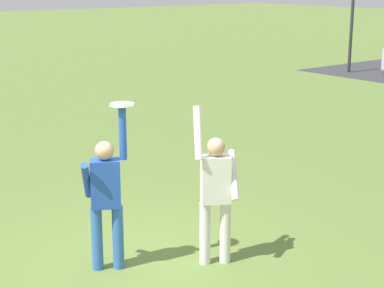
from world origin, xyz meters
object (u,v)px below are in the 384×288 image
object	(u,v)px
person_catcher	(106,194)
person_defender	(216,190)
frisbee_disc	(122,105)
lamppost_by_lot	(353,4)

from	to	relation	value
person_catcher	person_defender	size ratio (longest dim) A/B	1.02
person_catcher	frisbee_disc	distance (m)	1.13
lamppost_by_lot	person_catcher	bearing A→B (deg)	-60.87
person_catcher	lamppost_by_lot	bearing A→B (deg)	60.23
frisbee_disc	lamppost_by_lot	distance (m)	18.34
person_catcher	frisbee_disc	xyz separation A→B (m)	(0.12, 0.19, 1.11)
person_defender	frisbee_disc	bearing A→B (deg)	0.00
person_catcher	frisbee_disc	bearing A→B (deg)	0.00
person_catcher	person_defender	world-z (taller)	person_catcher
person_catcher	person_defender	xyz separation A→B (m)	(0.70, 1.16, -0.00)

